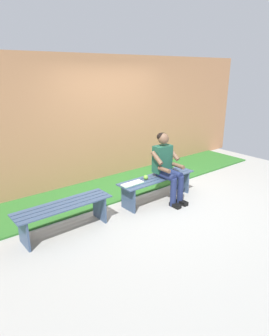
{
  "coord_description": "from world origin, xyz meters",
  "views": [
    {
      "loc": [
        3.47,
        3.71,
        2.34
      ],
      "look_at": [
        0.65,
        0.15,
        0.81
      ],
      "focal_mm": 31.4,
      "sensor_mm": 36.0,
      "label": 1
    }
  ],
  "objects_px": {
    "person_seated": "(167,165)",
    "book_open": "(133,184)",
    "bench_far": "(64,212)",
    "apple": "(146,177)",
    "bench_near": "(157,183)"
  },
  "relations": [
    {
      "from": "person_seated",
      "to": "book_open",
      "type": "relative_size",
      "value": 3.04
    },
    {
      "from": "book_open",
      "to": "bench_near",
      "type": "bearing_deg",
      "value": 179.54
    },
    {
      "from": "bench_near",
      "to": "bench_far",
      "type": "height_order",
      "value": "same"
    },
    {
      "from": "bench_near",
      "to": "apple",
      "type": "xyz_separation_m",
      "value": [
        0.25,
        -0.03,
        0.15
      ]
    },
    {
      "from": "bench_near",
      "to": "bench_far",
      "type": "bearing_deg",
      "value": -0.0
    },
    {
      "from": "apple",
      "to": "book_open",
      "type": "height_order",
      "value": "apple"
    },
    {
      "from": "bench_near",
      "to": "person_seated",
      "type": "relative_size",
      "value": 1.28
    },
    {
      "from": "bench_far",
      "to": "person_seated",
      "type": "bearing_deg",
      "value": 177.11
    },
    {
      "from": "bench_near",
      "to": "bench_far",
      "type": "distance_m",
      "value": 1.86
    },
    {
      "from": "apple",
      "to": "book_open",
      "type": "relative_size",
      "value": 0.2
    },
    {
      "from": "person_seated",
      "to": "book_open",
      "type": "bearing_deg",
      "value": -7.5
    },
    {
      "from": "bench_near",
      "to": "book_open",
      "type": "relative_size",
      "value": 3.89
    },
    {
      "from": "bench_far",
      "to": "apple",
      "type": "height_order",
      "value": "apple"
    },
    {
      "from": "bench_far",
      "to": "apple",
      "type": "relative_size",
      "value": 17.77
    },
    {
      "from": "bench_far",
      "to": "book_open",
      "type": "height_order",
      "value": "book_open"
    }
  ]
}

